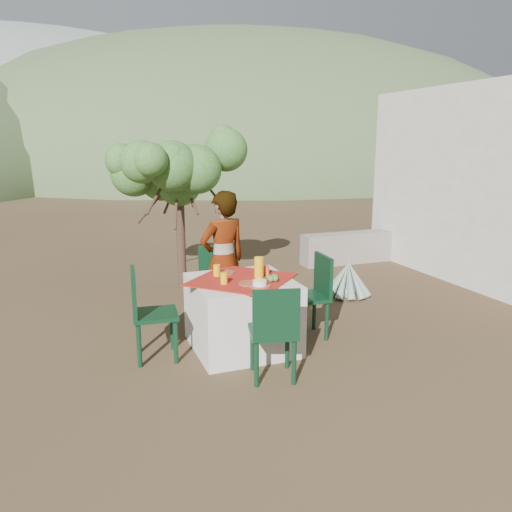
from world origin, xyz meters
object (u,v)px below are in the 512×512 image
Objects in this scene: chair_far at (216,278)px; agave at (348,280)px; shrub_tree at (182,178)px; chair_left at (147,310)px; juice_pitcher at (259,267)px; chair_right at (313,292)px; person at (223,260)px; table at (242,314)px; chair_near at (274,329)px.

chair_far reaches higher than agave.
shrub_tree is 2.95× the size of agave.
juice_pitcher is at bearing -87.82° from chair_left.
chair_far is 0.94× the size of chair_left.
chair_right is at bearing -84.96° from chair_left.
person is at bearing -122.37° from chair_right.
shrub_tree is 2.62m from juice_pitcher.
chair_far is at bearing -86.83° from shrub_tree.
table is at bearing -149.17° from agave.
chair_near is 0.44× the size of shrub_tree.
shrub_tree is at bearing -155.64° from chair_right.
chair_near is at bearing -125.83° from chair_left.
person is (-0.86, 0.63, 0.29)m from chair_right.
juice_pitcher reaches higher than chair_right.
person reaches higher than table.
chair_right is (0.84, 0.87, 0.01)m from chair_near.
shrub_tree reaches higher than agave.
person reaches higher than chair_right.
chair_near is 0.56× the size of person.
juice_pitcher is at bearing 90.53° from person.
chair_left is at bearing -27.91° from chair_near.
person is (-0.00, 0.66, 0.43)m from table.
chair_near is 0.98× the size of chair_right.
table is 1.39× the size of chair_right.
table is 1.38× the size of chair_left.
juice_pitcher is at bearing -84.47° from shrub_tree.
chair_far is at bearing -76.33° from chair_near.
juice_pitcher is at bearing -81.96° from chair_right.
chair_far is 0.52m from person.
shrub_tree reaches higher than chair_left.
agave is at bearing 30.83° from table.
chair_right is 0.45× the size of shrub_tree.
juice_pitcher is (0.18, -0.02, 0.49)m from table.
table is 0.63× the size of shrub_tree.
chair_near is 1.34m from chair_left.
chair_far is 1.25× the size of agave.
agave is (2.07, -1.27, -1.41)m from shrub_tree.
chair_far is at bearing -38.82° from chair_left.
chair_right is 0.58× the size of person.
chair_near is 1.21m from chair_right.
person is 2.30× the size of agave.
agave is at bearing 33.64° from juice_pitcher.
chair_left is at bearing 176.39° from juice_pitcher.
juice_pitcher is (0.24, -2.49, -0.77)m from shrub_tree.
table reaches higher than agave.
chair_right is 4.24× the size of juice_pitcher.
chair_right is (1.84, -0.02, -0.01)m from chair_left.
table is at bearing -79.63° from chair_far.
chair_right is at bearing -39.78° from chair_far.
juice_pitcher is at bearing -87.68° from chair_near.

